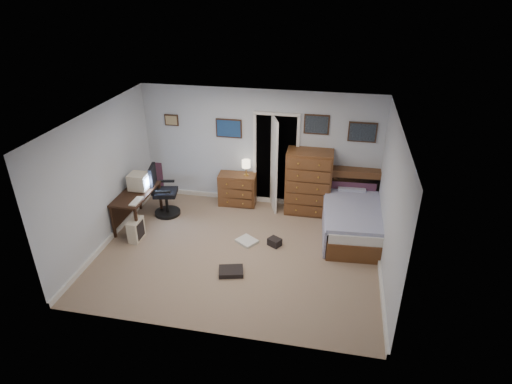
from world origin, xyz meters
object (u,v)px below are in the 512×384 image
computer_desk (133,199)px  low_dresser (237,189)px  tall_dresser (309,182)px  office_chair (163,196)px  bed (352,219)px

computer_desk → low_dresser: 2.20m
low_dresser → computer_desk: bearing=-150.6°
low_dresser → tall_dresser: (1.52, -0.02, 0.33)m
computer_desk → tall_dresser: bearing=19.0°
office_chair → tall_dresser: size_ratio=0.81×
computer_desk → bed: 4.30m
office_chair → low_dresser: size_ratio=1.39×
office_chair → tall_dresser: tall_dresser is taller
computer_desk → bed: bearing=6.2°
low_dresser → tall_dresser: bearing=-4.5°
office_chair → bed: 3.83m
office_chair → low_dresser: 1.59m
tall_dresser → computer_desk: bearing=-161.9°
office_chair → tall_dresser: bearing=1.9°
office_chair → low_dresser: (1.40, 0.74, -0.07)m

